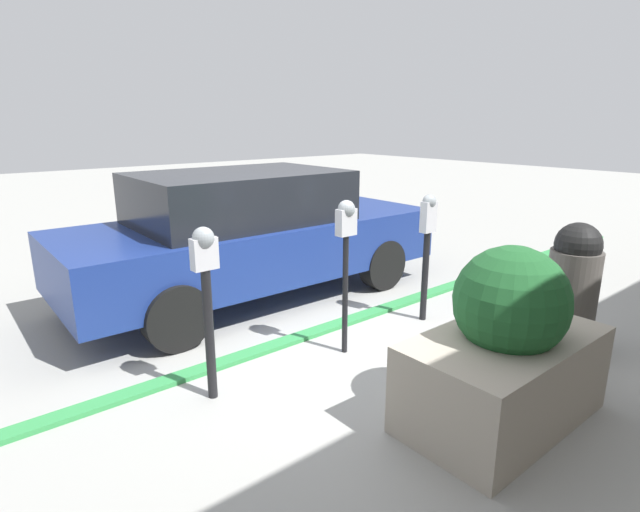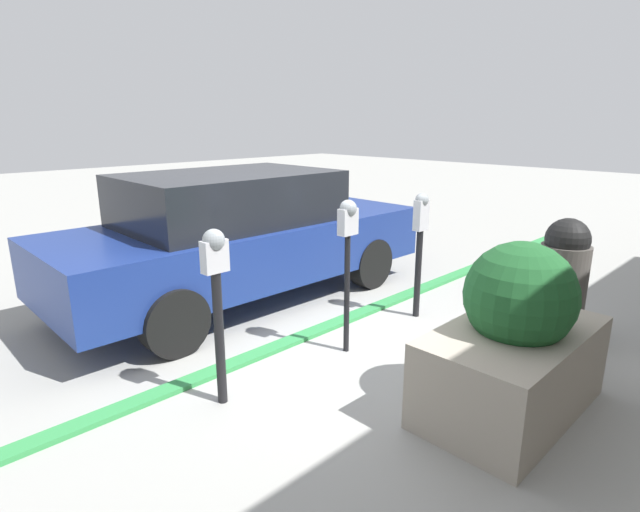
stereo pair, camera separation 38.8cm
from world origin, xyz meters
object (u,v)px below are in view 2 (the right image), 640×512
at_px(trash_bin, 562,280).
at_px(parked_car_front, 240,235).
at_px(parking_meter_nearest, 216,285).
at_px(parking_meter_middle, 420,234).
at_px(parking_meter_second, 348,238).
at_px(planter_box, 514,344).

bearing_deg(trash_bin, parked_car_front, 115.29).
relative_size(parking_meter_nearest, parking_meter_middle, 1.00).
height_order(parking_meter_nearest, parked_car_front, parked_car_front).
relative_size(parking_meter_nearest, parked_car_front, 0.30).
bearing_deg(parking_meter_nearest, parking_meter_second, -3.16).
xyz_separation_m(planter_box, trash_bin, (1.49, 0.23, 0.08)).
bearing_deg(parked_car_front, planter_box, -89.62).
height_order(parking_meter_nearest, trash_bin, parking_meter_nearest).
distance_m(planter_box, trash_bin, 1.51).
bearing_deg(parking_meter_middle, trash_bin, -70.97).
bearing_deg(parking_meter_nearest, parking_meter_middle, -0.69).
distance_m(parking_meter_nearest, parking_meter_middle, 2.48).
relative_size(parking_meter_middle, parked_car_front, 0.30).
distance_m(parking_meter_nearest, parking_meter_second, 1.32).
bearing_deg(parking_meter_nearest, planter_box, -47.48).
height_order(parking_meter_nearest, parking_meter_middle, parking_meter_middle).
height_order(parking_meter_nearest, parking_meter_second, parking_meter_second).
bearing_deg(parking_meter_middle, parking_meter_second, -177.94).
distance_m(planter_box, parked_car_front, 3.35).
bearing_deg(planter_box, trash_bin, 8.87).
bearing_deg(parking_meter_middle, planter_box, -124.06).
bearing_deg(parked_car_front, trash_bin, -63.86).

